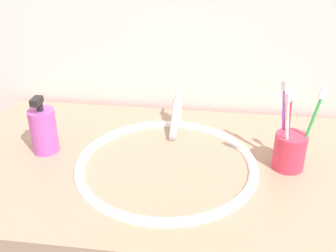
{
  "coord_description": "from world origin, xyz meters",
  "views": [
    {
      "loc": [
        0.13,
        -0.83,
        1.4
      ],
      "look_at": [
        0.02,
        0.02,
        0.94
      ],
      "focal_mm": 44.25,
      "sensor_mm": 36.0,
      "label": 1
    }
  ],
  "objects_px": {
    "toothbrush_cup": "(289,151)",
    "toothbrush_purple": "(284,117)",
    "faucet": "(176,113)",
    "toothbrush_white": "(287,127)",
    "toothbrush_red": "(289,122)",
    "toothbrush_green": "(311,124)",
    "soap_dispenser": "(43,130)"
  },
  "relations": [
    {
      "from": "toothbrush_cup",
      "to": "toothbrush_purple",
      "type": "bearing_deg",
      "value": 121.97
    },
    {
      "from": "faucet",
      "to": "toothbrush_white",
      "type": "xyz_separation_m",
      "value": [
        0.27,
        -0.19,
        0.08
      ]
    },
    {
      "from": "toothbrush_red",
      "to": "faucet",
      "type": "bearing_deg",
      "value": 151.85
    },
    {
      "from": "toothbrush_cup",
      "to": "faucet",
      "type": "bearing_deg",
      "value": 149.36
    },
    {
      "from": "faucet",
      "to": "toothbrush_green",
      "type": "distance_m",
      "value": 0.37
    },
    {
      "from": "toothbrush_cup",
      "to": "toothbrush_purple",
      "type": "height_order",
      "value": "toothbrush_purple"
    },
    {
      "from": "faucet",
      "to": "toothbrush_purple",
      "type": "bearing_deg",
      "value": -27.43
    },
    {
      "from": "faucet",
      "to": "toothbrush_purple",
      "type": "relative_size",
      "value": 0.8
    },
    {
      "from": "toothbrush_purple",
      "to": "toothbrush_red",
      "type": "xyz_separation_m",
      "value": [
        0.01,
        -0.01,
        -0.01
      ]
    },
    {
      "from": "faucet",
      "to": "toothbrush_white",
      "type": "height_order",
      "value": "toothbrush_white"
    },
    {
      "from": "faucet",
      "to": "soap_dispenser",
      "type": "distance_m",
      "value": 0.35
    },
    {
      "from": "toothbrush_cup",
      "to": "toothbrush_white",
      "type": "height_order",
      "value": "toothbrush_white"
    },
    {
      "from": "toothbrush_red",
      "to": "toothbrush_purple",
      "type": "bearing_deg",
      "value": 137.68
    },
    {
      "from": "toothbrush_cup",
      "to": "toothbrush_red",
      "type": "relative_size",
      "value": 0.47
    },
    {
      "from": "soap_dispenser",
      "to": "toothbrush_white",
      "type": "bearing_deg",
      "value": -1.84
    },
    {
      "from": "toothbrush_white",
      "to": "toothbrush_green",
      "type": "xyz_separation_m",
      "value": [
        0.05,
        0.02,
        0.0
      ]
    },
    {
      "from": "toothbrush_green",
      "to": "toothbrush_red",
      "type": "height_order",
      "value": "toothbrush_green"
    },
    {
      "from": "toothbrush_white",
      "to": "soap_dispenser",
      "type": "xyz_separation_m",
      "value": [
        -0.57,
        0.02,
        -0.06
      ]
    },
    {
      "from": "toothbrush_purple",
      "to": "toothbrush_cup",
      "type": "bearing_deg",
      "value": -58.03
    },
    {
      "from": "toothbrush_green",
      "to": "toothbrush_white",
      "type": "bearing_deg",
      "value": -159.27
    },
    {
      "from": "toothbrush_red",
      "to": "toothbrush_white",
      "type": "bearing_deg",
      "value": -103.14
    },
    {
      "from": "toothbrush_cup",
      "to": "soap_dispenser",
      "type": "distance_m",
      "value": 0.59
    },
    {
      "from": "faucet",
      "to": "toothbrush_white",
      "type": "distance_m",
      "value": 0.34
    },
    {
      "from": "toothbrush_cup",
      "to": "toothbrush_white",
      "type": "bearing_deg",
      "value": -128.06
    },
    {
      "from": "faucet",
      "to": "toothbrush_cup",
      "type": "xyz_separation_m",
      "value": [
        0.28,
        -0.17,
        0.0
      ]
    },
    {
      "from": "toothbrush_white",
      "to": "toothbrush_purple",
      "type": "xyz_separation_m",
      "value": [
        -0.0,
        0.05,
        -0.0
      ]
    },
    {
      "from": "toothbrush_purple",
      "to": "soap_dispenser",
      "type": "height_order",
      "value": "toothbrush_purple"
    },
    {
      "from": "toothbrush_green",
      "to": "toothbrush_red",
      "type": "xyz_separation_m",
      "value": [
        -0.04,
        0.02,
        -0.01
      ]
    },
    {
      "from": "toothbrush_green",
      "to": "toothbrush_red",
      "type": "relative_size",
      "value": 1.1
    },
    {
      "from": "toothbrush_cup",
      "to": "toothbrush_purple",
      "type": "distance_m",
      "value": 0.08
    },
    {
      "from": "toothbrush_purple",
      "to": "toothbrush_red",
      "type": "bearing_deg",
      "value": -42.32
    },
    {
      "from": "toothbrush_white",
      "to": "soap_dispenser",
      "type": "distance_m",
      "value": 0.58
    }
  ]
}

